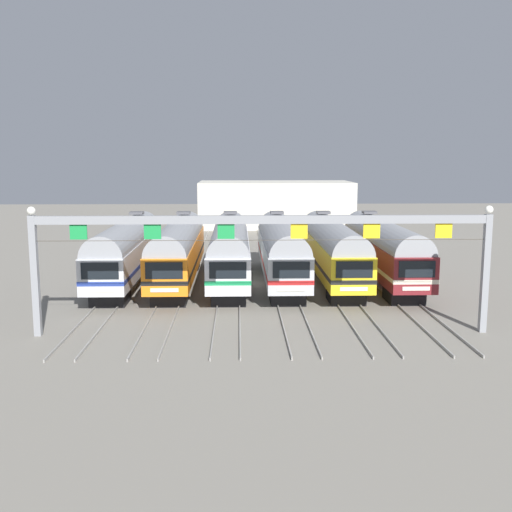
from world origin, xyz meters
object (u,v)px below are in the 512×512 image
Objects in this scene: commuter_train_orange at (178,249)px; catenary_gantry at (263,237)px; commuter_train_white at (230,249)px; commuter_train_stainless at (281,248)px; commuter_train_maroon at (383,248)px; commuter_train_yellow at (332,248)px; commuter_train_silver at (127,249)px.

catenary_gantry is at bearing -66.64° from commuter_train_orange.
commuter_train_white is 1.00× the size of commuter_train_stainless.
commuter_train_maroon is at bearing 0.00° from commuter_train_white.
commuter_train_white is 13.89m from catenary_gantry.
commuter_train_white is 7.77m from commuter_train_yellow.
commuter_train_stainless is 1.00× the size of commuter_train_yellow.
commuter_train_maroon is at bearing 0.00° from commuter_train_orange.
commuter_train_white and commuter_train_yellow have the same top height.
commuter_train_silver is 1.00× the size of commuter_train_stainless.
commuter_train_yellow is (11.66, 0.00, 0.00)m from commuter_train_orange.
commuter_train_yellow is at bearing 180.00° from commuter_train_maroon.
commuter_train_maroon is (3.89, 0.00, 0.00)m from commuter_train_yellow.
commuter_train_silver is 3.89m from commuter_train_orange.
catenary_gantry reaches higher than commuter_train_silver.
commuter_train_stainless is 3.89m from commuter_train_yellow.
commuter_train_orange is at bearing 180.00° from commuter_train_maroon.
commuter_train_orange is 15.54m from commuter_train_maroon.
commuter_train_white is 1.00× the size of commuter_train_maroon.
commuter_train_orange is 11.66m from commuter_train_yellow.
commuter_train_stainless is 1.00× the size of commuter_train_maroon.
commuter_train_silver and commuter_train_maroon have the same top height.
commuter_train_yellow is at bearing 0.00° from commuter_train_silver.
commuter_train_white is at bearing 180.00° from commuter_train_maroon.
commuter_train_silver is at bearing 180.00° from commuter_train_yellow.
catenary_gantry reaches higher than commuter_train_yellow.
catenary_gantry reaches higher than commuter_train_white.
commuter_train_silver and commuter_train_orange have the same top height.
commuter_train_silver is 1.00× the size of commuter_train_yellow.
commuter_train_orange and commuter_train_yellow have the same top height.
commuter_train_orange is 1.00× the size of commuter_train_maroon.
commuter_train_maroon is 16.84m from catenary_gantry.
commuter_train_orange is 1.00× the size of commuter_train_white.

